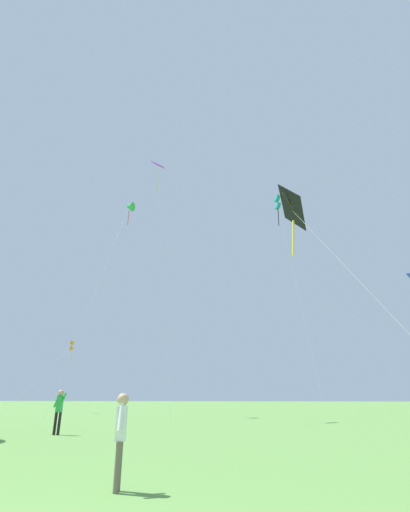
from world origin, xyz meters
The scene contains 7 objects.
kite_purple_streamer centered at (-6.62, 26.57, 20.91)m, with size 3.92×5.35×22.80m.
kite_black_large centered at (3.97, 10.77, 7.97)m, with size 4.20×5.64×9.14m.
kite_teal_box centered at (4.93, 42.25, 25.46)m, with size 2.78×8.57×26.64m.
kite_green_small centered at (-11.37, 31.75, 20.84)m, with size 1.18×11.99×21.48m.
kite_orange_box centered at (-19.09, 37.15, 6.80)m, with size 1.56×12.20×7.51m.
person_in_red_shirt centered at (0.11, 4.39, 0.92)m, with size 0.22×0.50×1.54m.
person_child_small centered at (-6.35, 13.69, 1.08)m, with size 0.58×0.24×1.79m.
Camera 1 is at (2.74, -2.41, 1.45)m, focal length 26.30 mm.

